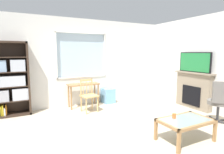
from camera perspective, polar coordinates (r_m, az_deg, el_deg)
The scene contains 12 objects.
ground at distance 4.12m, azimuth 3.09°, elevation -15.86°, with size 6.46×5.64×0.02m, color beige.
wall_back_with_window at distance 5.91m, azimuth -8.21°, elevation 4.28°, with size 5.46×0.15×2.65m.
wall_right at distance 5.74m, azimuth 28.01°, elevation 3.67°, with size 0.12×4.84×2.65m, color white.
bookshelf at distance 5.38m, azimuth -29.03°, elevation -1.13°, with size 0.90×0.38×1.91m.
desk_under_window at distance 5.61m, azimuth -8.80°, elevation -3.37°, with size 0.94×0.39×0.70m.
wooden_chair at distance 5.14m, azimuth -7.24°, elevation -5.57°, with size 0.46×0.44×0.90m.
plastic_drawer_unit at distance 6.04m, azimuth -1.21°, elevation -5.77°, with size 0.35×0.40×0.47m, color #72ADDB.
fireplace at distance 5.92m, azimuth 23.88°, elevation -3.71°, with size 0.26×1.21×1.07m.
tv at distance 5.81m, azimuth 24.19°, elevation 4.19°, with size 0.06×1.02×0.57m.
office_chair at distance 4.87m, azimuth 30.40°, elevation -6.21°, with size 0.63×0.61×1.00m.
coffee_table at distance 3.74m, azimuth 21.76°, elevation -12.93°, with size 0.97×0.60×0.41m.
sippy_cup at distance 3.70m, azimuth 18.66°, elevation -11.28°, with size 0.07×0.07×0.09m, color orange.
Camera 1 is at (-1.93, -3.25, 1.63)m, focal length 29.56 mm.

